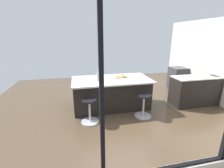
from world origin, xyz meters
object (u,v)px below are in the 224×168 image
at_px(water_bottle, 98,77).
at_px(apple_yellow, 124,76).
at_px(kitchen_island, 111,93).
at_px(apple_green, 123,75).
at_px(cutting_board, 121,77).
at_px(stool_by_window, 143,106).
at_px(oven_range, 178,78).
at_px(stool_middle, 90,112).

bearing_deg(water_bottle, apple_yellow, -168.37).
bearing_deg(kitchen_island, water_bottle, 22.09).
relative_size(kitchen_island, apple_green, 29.80).
bearing_deg(cutting_board, stool_by_window, 115.12).
relative_size(stool_by_window, water_bottle, 1.99).
xyz_separation_m(stool_by_window, cutting_board, (0.40, -0.84, 0.61)).
bearing_deg(water_bottle, oven_range, -159.00).
distance_m(stool_by_window, apple_green, 1.14).
height_order(stool_middle, apple_yellow, apple_yellow).
distance_m(stool_by_window, cutting_board, 1.12).
bearing_deg(apple_yellow, kitchen_island, -0.52).
height_order(stool_by_window, water_bottle, water_bottle).
xyz_separation_m(apple_yellow, water_bottle, (0.79, 0.16, 0.07)).
xyz_separation_m(stool_middle, apple_green, (-1.10, -0.87, 0.66)).
bearing_deg(oven_range, cutting_board, 21.58).
distance_m(cutting_board, apple_green, 0.09).
xyz_separation_m(kitchen_island, cutting_board, (-0.31, -0.08, 0.45)).
xyz_separation_m(oven_range, apple_green, (2.63, 1.05, 0.52)).
bearing_deg(apple_yellow, water_bottle, 11.63).
xyz_separation_m(oven_range, stool_by_window, (2.31, 1.91, -0.14)).
height_order(kitchen_island, apple_yellow, apple_yellow).
height_order(stool_by_window, apple_yellow, apple_yellow).
distance_m(oven_range, water_bottle, 3.72).
bearing_deg(stool_by_window, stool_middle, 0.00).
bearing_deg(kitchen_island, cutting_board, -165.67).
distance_m(oven_range, stool_by_window, 3.01).
bearing_deg(stool_by_window, oven_range, -140.37).
xyz_separation_m(apple_green, apple_yellow, (0.01, 0.11, -0.00)).
xyz_separation_m(stool_middle, apple_yellow, (-1.09, -0.76, 0.66)).
bearing_deg(apple_yellow, apple_green, -93.93).
distance_m(stool_middle, apple_green, 1.55).
height_order(stool_by_window, cutting_board, cutting_board).
bearing_deg(apple_yellow, stool_middle, 34.81).
height_order(oven_range, apple_yellow, apple_yellow).
bearing_deg(stool_middle, cutting_board, -140.56).
bearing_deg(oven_range, water_bottle, 21.00).
distance_m(kitchen_island, water_bottle, 0.72).
height_order(cutting_board, apple_green, apple_green).
relative_size(stool_middle, cutting_board, 1.72).
distance_m(stool_by_window, stool_middle, 1.42).
height_order(stool_middle, cutting_board, cutting_board).
xyz_separation_m(cutting_board, water_bottle, (0.73, 0.25, 0.11)).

